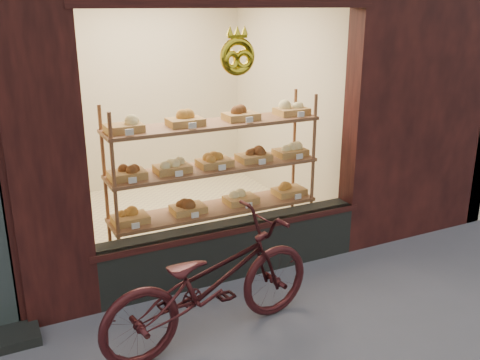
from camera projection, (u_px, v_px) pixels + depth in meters
display_shelf at (215, 180)px, 5.47m from camera, size 2.20×0.45×1.70m
bicycle at (211, 282)px, 4.22m from camera, size 1.96×0.90×0.99m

